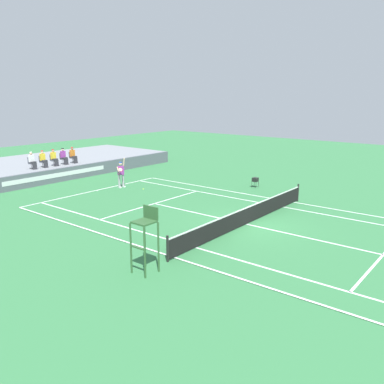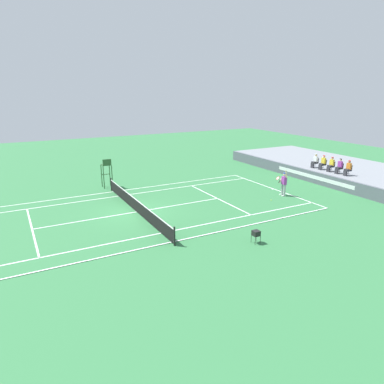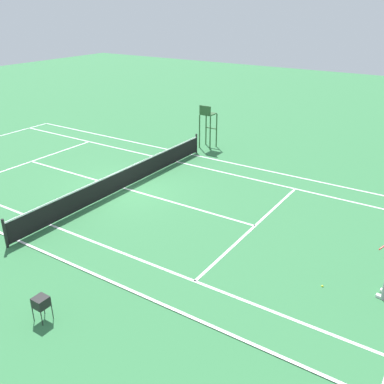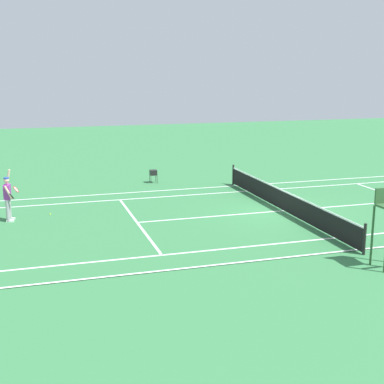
{
  "view_description": "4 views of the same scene",
  "coord_description": "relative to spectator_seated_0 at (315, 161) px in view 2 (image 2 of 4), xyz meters",
  "views": [
    {
      "loc": [
        -16.86,
        -9.93,
        6.32
      ],
      "look_at": [
        0.53,
        3.95,
        1.0
      ],
      "focal_mm": 37.94,
      "sensor_mm": 36.0,
      "label": 1
    },
    {
      "loc": [
        21.1,
        -7.11,
        7.82
      ],
      "look_at": [
        0.53,
        3.95,
        1.0
      ],
      "focal_mm": 32.58,
      "sensor_mm": 36.0,
      "label": 2
    },
    {
      "loc": [
        12.98,
        12.11,
        7.64
      ],
      "look_at": [
        0.53,
        3.95,
        1.0
      ],
      "focal_mm": 40.07,
      "sensor_mm": 36.0,
      "label": 3
    },
    {
      "loc": [
        -20.54,
        10.37,
        5.9
      ],
      "look_at": [
        0.53,
        3.95,
        1.0
      ],
      "focal_mm": 50.68,
      "sensor_mm": 36.0,
      "label": 4
    }
  ],
  "objects": [
    {
      "name": "tennis_player",
      "position": [
        2.91,
        -6.37,
        -0.64
      ],
      "size": [
        0.81,
        0.62,
        2.08
      ],
      "color": "#9E9EA3",
      "rests_on": "ground"
    },
    {
      "name": "spectator_seated_2",
      "position": [
        1.82,
        0.0,
        0.0
      ],
      "size": [
        0.44,
        0.6,
        1.27
      ],
      "color": "#474C56",
      "rests_on": "bleacher_platform"
    },
    {
      "name": "bleacher_platform",
      "position": [
        1.16,
        3.25,
        -1.12
      ],
      "size": [
        24.34,
        8.79,
        1.02
      ],
      "primitive_type": "cube",
      "color": "gray",
      "rests_on": "ground"
    },
    {
      "name": "net",
      "position": [
        1.16,
        -17.64,
        -1.11
      ],
      "size": [
        11.98,
        0.1,
        1.07
      ],
      "color": "black",
      "rests_on": "ground"
    },
    {
      "name": "tennis_ball",
      "position": [
        3.45,
        -7.98,
        -1.6
      ],
      "size": [
        0.07,
        0.07,
        0.07
      ],
      "primitive_type": "sphere",
      "color": "#D1E533",
      "rests_on": "ground"
    },
    {
      "name": "spectator_seated_3",
      "position": [
        2.68,
        0.0,
        0.0
      ],
      "size": [
        0.44,
        0.6,
        1.27
      ],
      "color": "#474C56",
      "rests_on": "bleacher_platform"
    },
    {
      "name": "spectator_seated_0",
      "position": [
        0.0,
        0.0,
        0.0
      ],
      "size": [
        0.44,
        0.6,
        1.27
      ],
      "color": "#474C56",
      "rests_on": "bleacher_platform"
    },
    {
      "name": "spectator_seated_1",
      "position": [
        0.9,
        0.0,
        0.0
      ],
      "size": [
        0.44,
        0.6,
        1.27
      ],
      "color": "#474C56",
      "rests_on": "bleacher_platform"
    },
    {
      "name": "ground_plane",
      "position": [
        1.16,
        -17.64,
        -1.63
      ],
      "size": [
        80.0,
        80.0,
        0.0
      ],
      "primitive_type": "plane",
      "color": "#337542"
    },
    {
      "name": "spectator_seated_4",
      "position": [
        3.55,
        0.0,
        0.0
      ],
      "size": [
        0.44,
        0.6,
        1.27
      ],
      "color": "#474C56",
      "rests_on": "bleacher_platform"
    },
    {
      "name": "barrier_wall",
      "position": [
        1.16,
        -1.27,
        -1.12
      ],
      "size": [
        24.34,
        0.25,
        1.02
      ],
      "color": "#565B66",
      "rests_on": "ground"
    },
    {
      "name": "court",
      "position": [
        1.16,
        -17.64,
        -1.62
      ],
      "size": [
        11.08,
        23.88,
        0.03
      ],
      "color": "#337542",
      "rests_on": "ground"
    },
    {
      "name": "umpire_chair",
      "position": [
        -5.93,
        -17.64,
        -0.07
      ],
      "size": [
        0.77,
        0.77,
        2.44
      ],
      "color": "#2D562D",
      "rests_on": "ground"
    },
    {
      "name": "ball_hopper",
      "position": [
        8.83,
        -13.67,
        -1.06
      ],
      "size": [
        0.36,
        0.36,
        0.7
      ],
      "color": "black",
      "rests_on": "ground"
    }
  ]
}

